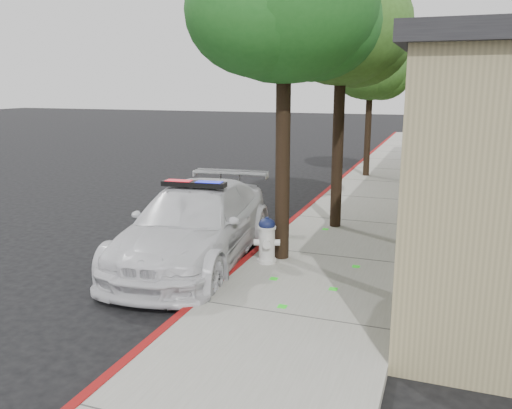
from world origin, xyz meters
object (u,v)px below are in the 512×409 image
object	(u,v)px
street_tree_mid	(342,32)
police_car	(195,225)
street_tree_far	(372,72)
street_tree_near	(285,9)
fire_hydrant	(267,240)

from	to	relation	value
street_tree_mid	police_car	bearing A→B (deg)	-124.36
street_tree_far	street_tree_near	bearing A→B (deg)	-90.82
fire_hydrant	street_tree_far	xyz separation A→B (m)	(0.35, 10.92, 3.41)
street_tree_far	street_tree_mid	bearing A→B (deg)	-87.35
street_tree_near	street_tree_far	size ratio (longest dim) A/B	1.24
police_car	fire_hydrant	bearing A→B (deg)	-3.58
police_car	fire_hydrant	world-z (taller)	police_car
fire_hydrant	street_tree_far	distance (m)	11.44
fire_hydrant	street_tree_mid	size ratio (longest dim) A/B	0.15
police_car	street_tree_near	xyz separation A→B (m)	(1.72, 0.44, 4.11)
fire_hydrant	street_tree_near	xyz separation A→B (m)	(0.20, 0.38, 4.29)
street_tree_mid	street_tree_far	size ratio (longest dim) A/B	1.18
street_tree_near	street_tree_mid	size ratio (longest dim) A/B	1.05
street_tree_mid	street_tree_far	distance (m)	7.76
street_tree_near	street_tree_mid	bearing A→B (deg)	79.77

